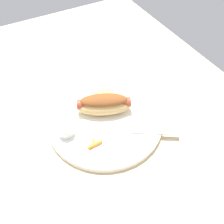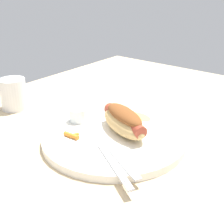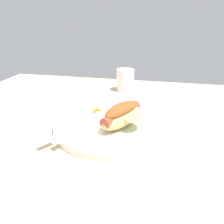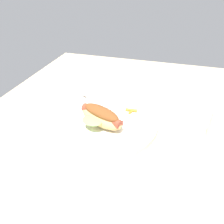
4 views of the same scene
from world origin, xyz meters
The scene contains 8 objects.
ground_plane centered at (0.00, 0.00, -0.90)cm, with size 120.00×90.00×1.80cm, color tan.
plate centered at (2.25, 2.08, 0.80)cm, with size 30.51×30.51×1.60cm, color white.
hot_dog centered at (0.04, 3.09, 4.39)cm, with size 11.75×15.75×5.49cm.
sauce_ramekin centered at (2.00, -8.64, 3.17)cm, with size 4.07×4.07×3.14cm, color white.
fork centered at (11.66, 9.42, 1.80)cm, with size 8.93×13.52×0.40cm.
knife centered at (9.46, 9.28, 1.78)cm, with size 13.95×1.40×0.36cm, color silver.
carrot_garnish centered at (8.69, -4.09, 2.05)cm, with size 2.49×3.74×0.97cm.
drinking_cup centered at (4.36, -29.90, 4.09)cm, with size 6.69×6.69×8.19cm, color white.
Camera 4 is at (-46.31, -13.46, 39.18)cm, focal length 33.42 mm.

